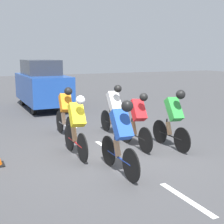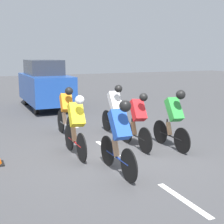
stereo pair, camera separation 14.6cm
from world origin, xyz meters
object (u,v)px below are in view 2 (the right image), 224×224
(cyclist_red, at_px, (137,119))
(cyclist_orange, at_px, (66,111))
(support_car, at_px, (45,84))
(cyclist_green, at_px, (174,117))
(cyclist_blue, at_px, (119,135))
(cyclist_yellow, at_px, (76,125))
(cyclist_white, at_px, (115,109))

(cyclist_red, relative_size, cyclist_orange, 0.97)
(cyclist_red, distance_m, support_car, 7.22)
(cyclist_green, height_order, cyclist_blue, cyclist_blue)
(cyclist_green, xyz_separation_m, cyclist_blue, (2.02, 1.01, -0.00))
(cyclist_yellow, bearing_deg, cyclist_blue, 106.78)
(support_car, bearing_deg, cyclist_blue, 87.20)
(support_car, bearing_deg, cyclist_red, 96.16)
(cyclist_blue, relative_size, support_car, 0.40)
(cyclist_green, relative_size, support_car, 0.39)
(cyclist_yellow, relative_size, cyclist_blue, 0.97)
(cyclist_red, distance_m, cyclist_blue, 1.85)
(cyclist_yellow, bearing_deg, cyclist_orange, -99.24)
(cyclist_white, bearing_deg, cyclist_yellow, 40.26)
(cyclist_blue, bearing_deg, cyclist_green, -153.50)
(cyclist_green, distance_m, cyclist_blue, 2.25)
(cyclist_red, bearing_deg, cyclist_white, -91.22)
(cyclist_orange, bearing_deg, cyclist_green, 133.37)
(cyclist_yellow, xyz_separation_m, cyclist_white, (-1.66, -1.40, 0.03))
(cyclist_green, distance_m, support_car, 7.75)
(cyclist_green, height_order, cyclist_red, cyclist_green)
(cyclist_red, xyz_separation_m, cyclist_white, (-0.03, -1.43, 0.05))
(cyclist_red, relative_size, cyclist_blue, 0.99)
(cyclist_red, xyz_separation_m, cyclist_blue, (1.19, 1.42, 0.06))
(cyclist_yellow, distance_m, cyclist_blue, 1.51)
(cyclist_orange, relative_size, support_car, 0.41)
(cyclist_white, height_order, cyclist_orange, cyclist_white)
(cyclist_yellow, relative_size, cyclist_orange, 0.95)
(cyclist_green, distance_m, cyclist_yellow, 2.49)
(cyclist_yellow, height_order, support_car, support_car)
(cyclist_white, xyz_separation_m, support_car, (0.80, -5.74, 0.26))
(cyclist_orange, height_order, support_car, support_car)
(cyclist_green, relative_size, cyclist_red, 0.97)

